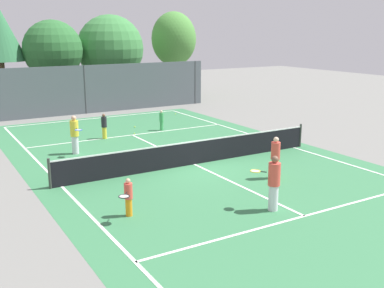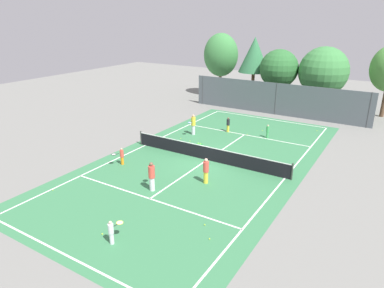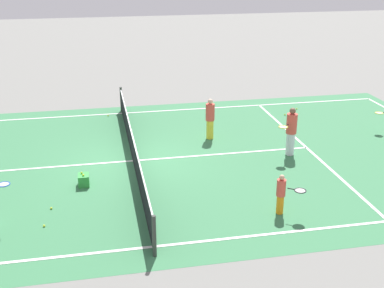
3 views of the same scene
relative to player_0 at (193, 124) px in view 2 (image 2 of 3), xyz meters
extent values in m
plane|color=slate|center=(3.71, -4.19, -0.90)|extent=(80.00, 80.00, 0.00)
cube|color=#387A4C|center=(3.71, -4.19, -0.90)|extent=(13.00, 25.00, 0.00)
cube|color=white|center=(-1.79, -4.19, -0.89)|extent=(0.10, 24.00, 0.01)
cube|color=white|center=(9.21, -4.19, -0.89)|extent=(0.10, 24.00, 0.01)
cube|color=white|center=(3.71, -16.19, -0.89)|extent=(11.00, 0.10, 0.01)
cube|color=white|center=(3.71, 7.81, -0.89)|extent=(11.00, 0.10, 0.01)
cube|color=white|center=(3.71, -10.59, -0.89)|extent=(11.00, 0.10, 0.01)
cube|color=white|center=(3.71, 2.21, -0.89)|extent=(11.00, 0.10, 0.01)
cube|color=white|center=(3.71, -4.19, -0.89)|extent=(0.10, 12.80, 0.01)
cylinder|color=#333833|center=(-2.19, -4.19, -0.35)|extent=(0.10, 0.10, 1.10)
cylinder|color=#333833|center=(9.61, -4.19, -0.35)|extent=(0.10, 0.10, 1.10)
cube|color=black|center=(3.71, -4.19, -0.42)|extent=(11.80, 0.03, 0.95)
cube|color=white|center=(3.71, -4.19, 0.08)|extent=(11.80, 0.04, 0.05)
cube|color=#515B60|center=(3.71, 9.81, 0.70)|extent=(18.00, 0.06, 3.20)
cylinder|color=#3F4447|center=(-4.79, 9.81, 0.70)|extent=(0.12, 0.12, 3.20)
cylinder|color=#3F4447|center=(3.71, 9.81, 0.70)|extent=(0.12, 0.12, 3.20)
cylinder|color=#3F4447|center=(12.21, 9.81, 0.70)|extent=(0.12, 0.12, 3.20)
cylinder|color=brown|center=(7.14, 13.86, 0.20)|extent=(0.45, 0.45, 2.20)
sphere|color=#3D8442|center=(7.14, 13.86, 3.18)|extent=(5.02, 5.02, 5.02)
cylinder|color=brown|center=(13.05, 14.64, 0.64)|extent=(0.41, 0.41, 3.07)
cylinder|color=brown|center=(-0.63, 14.26, 0.79)|extent=(0.37, 0.37, 3.37)
cone|color=#337547|center=(-0.63, 14.26, 4.42)|extent=(3.51, 3.51, 3.90)
cylinder|color=brown|center=(-5.10, 14.66, 0.65)|extent=(0.36, 0.36, 3.09)
ellipsoid|color=#3D8442|center=(-5.10, 14.66, 4.10)|extent=(4.26, 3.62, 5.11)
cylinder|color=brown|center=(2.66, 13.26, 0.38)|extent=(0.44, 0.44, 2.55)
sphere|color=#2D6B33|center=(2.66, 13.26, 3.20)|extent=(4.12, 4.12, 4.12)
cylinder|color=silver|center=(0.00, 0.01, -0.49)|extent=(0.30, 0.30, 0.81)
cylinder|color=yellow|center=(0.00, 0.01, 0.27)|extent=(0.37, 0.37, 0.71)
sphere|color=tan|center=(0.00, 0.01, 0.73)|extent=(0.22, 0.22, 0.22)
cylinder|color=black|center=(0.01, -0.32, 0.30)|extent=(0.04, 0.20, 0.03)
torus|color=blue|center=(0.02, -0.57, 0.30)|extent=(0.34, 0.34, 0.03)
cylinder|color=silver|center=(0.02, -0.57, 0.30)|extent=(0.28, 0.28, 0.00)
cylinder|color=silver|center=(4.77, -14.58, -0.63)|extent=(0.20, 0.20, 0.53)
cylinder|color=silver|center=(4.77, -14.58, -0.13)|extent=(0.24, 0.24, 0.47)
sphere|color=beige|center=(4.77, -14.58, 0.18)|extent=(0.14, 0.14, 0.14)
cylinder|color=black|center=(4.79, -14.31, -0.11)|extent=(0.04, 0.20, 0.03)
torus|color=yellow|center=(4.81, -14.06, -0.11)|extent=(0.35, 0.35, 0.03)
cylinder|color=silver|center=(4.81, -14.06, -0.11)|extent=(0.29, 0.29, 0.00)
cylinder|color=yellow|center=(5.37, -7.30, -0.53)|extent=(0.27, 0.27, 0.74)
cylinder|color=#E54C3F|center=(5.37, -7.30, 0.17)|extent=(0.34, 0.34, 0.65)
sphere|color=beige|center=(5.37, -7.30, 0.59)|extent=(0.20, 0.20, 0.20)
cylinder|color=orange|center=(-0.78, -7.86, -0.62)|extent=(0.20, 0.20, 0.55)
cylinder|color=#E54C3F|center=(-0.78, -7.86, -0.11)|extent=(0.25, 0.25, 0.48)
sphere|color=tan|center=(-0.78, -7.86, 0.20)|extent=(0.15, 0.15, 0.15)
cylinder|color=black|center=(-0.94, -8.08, -0.09)|extent=(0.14, 0.18, 0.03)
torus|color=black|center=(-1.09, -8.28, -0.09)|extent=(0.46, 0.46, 0.03)
cylinder|color=silver|center=(-1.09, -8.28, -0.09)|extent=(0.39, 0.39, 0.00)
cylinder|color=#3FA559|center=(5.61, 2.49, -0.64)|extent=(0.19, 0.19, 0.52)
cylinder|color=#3FA559|center=(5.61, 2.49, -0.15)|extent=(0.24, 0.24, 0.46)
sphere|color=beige|center=(5.61, 2.49, 0.15)|extent=(0.14, 0.14, 0.14)
cylinder|color=silver|center=(3.22, -9.73, -0.49)|extent=(0.30, 0.30, 0.81)
cylinder|color=#E54C3F|center=(3.22, -9.73, 0.27)|extent=(0.37, 0.37, 0.71)
sphere|color=brown|center=(3.22, -9.73, 0.73)|extent=(0.22, 0.22, 0.22)
cylinder|color=black|center=(3.01, -9.47, 0.31)|extent=(0.15, 0.17, 0.03)
torus|color=yellow|center=(2.85, -9.27, 0.31)|extent=(0.46, 0.46, 0.03)
cylinder|color=silver|center=(2.85, -9.27, 0.31)|extent=(0.39, 0.39, 0.00)
cylinder|color=yellow|center=(2.17, 2.19, -0.60)|extent=(0.22, 0.22, 0.60)
cylinder|color=#232328|center=(2.17, 2.19, -0.03)|extent=(0.28, 0.28, 0.53)
sphere|color=brown|center=(2.17, 2.19, 0.32)|extent=(0.16, 0.16, 0.16)
cube|color=green|center=(2.08, -2.52, -0.72)|extent=(0.44, 0.33, 0.36)
sphere|color=#CCE533|center=(1.99, -2.52, -0.51)|extent=(0.07, 0.07, 0.07)
sphere|color=#CCE533|center=(2.17, -2.47, -0.51)|extent=(0.07, 0.07, 0.07)
sphere|color=#CCE533|center=(8.27, -12.07, -0.87)|extent=(0.07, 0.07, 0.07)
sphere|color=#CCE533|center=(8.68, 6.48, -0.87)|extent=(0.07, 0.07, 0.07)
sphere|color=#CCE533|center=(7.54, -11.22, -0.87)|extent=(0.07, 0.07, 0.07)
sphere|color=#CCE533|center=(3.92, 2.38, -0.87)|extent=(0.07, 0.07, 0.07)
sphere|color=#CCE533|center=(3.91, -14.34, -0.87)|extent=(0.07, 0.07, 0.07)
sphere|color=#CCE533|center=(-1.61, -12.77, -0.87)|extent=(0.07, 0.07, 0.07)
sphere|color=#CCE533|center=(0.69, -1.61, -0.87)|extent=(0.07, 0.07, 0.07)
sphere|color=#CCE533|center=(8.94, -3.54, -0.87)|extent=(0.07, 0.07, 0.07)
sphere|color=#CCE533|center=(-0.27, -1.48, -0.87)|extent=(0.07, 0.07, 0.07)
sphere|color=#CCE533|center=(4.65, 3.98, -0.87)|extent=(0.07, 0.07, 0.07)
camera|label=1|loc=(-5.75, -19.90, 4.51)|focal=43.08mm
camera|label=2|loc=(14.43, -23.51, 8.48)|focal=32.23mm
camera|label=3|loc=(-12.41, -3.06, 5.98)|focal=47.07mm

